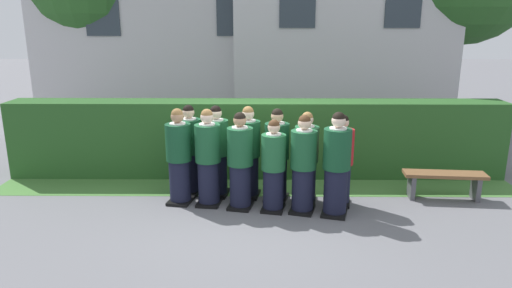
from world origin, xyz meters
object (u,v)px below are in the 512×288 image
at_px(student_rear_row_0, 190,152).
at_px(student_rear_row_2, 248,154).
at_px(student_rear_row_4, 306,160).
at_px(wooden_bench, 444,180).
at_px(student_in_red_blazer, 341,162).
at_px(student_front_row_5, 336,167).
at_px(student_front_row_4, 303,166).
at_px(student_rear_row_3, 277,157).
at_px(student_front_row_2, 240,163).
at_px(student_front_row_3, 273,168).
at_px(student_front_row_0, 179,159).
at_px(student_front_row_1, 208,160).
at_px(student_rear_row_1, 217,153).

bearing_deg(student_rear_row_0, student_rear_row_2, -9.44).
height_order(student_rear_row_4, wooden_bench, student_rear_row_4).
xyz_separation_m(student_rear_row_0, student_in_red_blazer, (2.63, -0.52, -0.03)).
xyz_separation_m(student_front_row_5, student_rear_row_0, (-2.48, 0.97, -0.03)).
bearing_deg(student_front_row_4, student_rear_row_3, 128.06).
height_order(student_front_row_5, student_rear_row_2, student_front_row_5).
relative_size(student_rear_row_3, wooden_bench, 1.14).
bearing_deg(student_rear_row_4, wooden_bench, 3.06).
bearing_deg(student_rear_row_2, student_in_red_blazer, -12.50).
relative_size(student_rear_row_2, wooden_bench, 1.15).
bearing_deg(student_front_row_4, student_front_row_2, 170.89).
distance_m(student_front_row_3, wooden_bench, 3.09).
bearing_deg(student_front_row_4, student_rear_row_0, 156.49).
bearing_deg(student_rear_row_3, student_front_row_0, -174.82).
xyz_separation_m(student_front_row_4, student_rear_row_0, (-1.96, 0.85, 0.00)).
bearing_deg(student_rear_row_2, student_front_row_2, -103.22).
distance_m(student_rear_row_2, student_rear_row_4, 1.02).
relative_size(student_front_row_1, student_front_row_4, 1.02).
bearing_deg(student_front_row_3, student_rear_row_3, 81.71).
distance_m(student_rear_row_1, student_in_red_blazer, 2.17).
xyz_separation_m(student_front_row_2, student_front_row_5, (1.54, -0.28, 0.03)).
bearing_deg(student_front_row_2, student_in_red_blazer, 5.57).
bearing_deg(student_rear_row_3, student_rear_row_1, 168.71).
bearing_deg(student_front_row_1, student_rear_row_1, 76.51).
height_order(student_front_row_0, student_front_row_3, student_front_row_0).
xyz_separation_m(student_front_row_0, student_rear_row_1, (0.61, 0.36, -0.01)).
bearing_deg(student_front_row_4, student_rear_row_2, 143.23).
xyz_separation_m(student_rear_row_0, student_rear_row_3, (1.55, -0.33, -0.00)).
height_order(student_front_row_5, student_in_red_blazer, student_front_row_5).
bearing_deg(student_rear_row_0, student_rear_row_1, -13.26).
relative_size(student_rear_row_2, student_in_red_blazer, 1.05).
distance_m(student_rear_row_3, wooden_bench, 2.98).
bearing_deg(student_front_row_4, student_rear_row_1, 153.36).
xyz_separation_m(student_front_row_1, student_in_red_blazer, (2.24, 0.03, -0.05)).
xyz_separation_m(student_front_row_2, student_rear_row_0, (-0.93, 0.69, -0.00)).
distance_m(student_rear_row_2, student_in_red_blazer, 1.61).
bearing_deg(student_rear_row_4, student_rear_row_1, 169.35).
bearing_deg(wooden_bench, student_rear_row_4, -176.94).
bearing_deg(student_rear_row_0, student_front_row_2, -36.42).
height_order(student_front_row_2, wooden_bench, student_front_row_2).
relative_size(student_rear_row_0, wooden_bench, 1.14).
relative_size(student_front_row_3, student_front_row_5, 0.91).
bearing_deg(student_in_red_blazer, student_front_row_5, -108.48).
bearing_deg(student_rear_row_2, student_front_row_3, -55.82).
height_order(student_rear_row_3, wooden_bench, student_rear_row_3).
relative_size(student_rear_row_0, student_rear_row_1, 0.99).
distance_m(student_in_red_blazer, wooden_bench, 1.93).
height_order(student_front_row_3, student_rear_row_1, student_rear_row_1).
xyz_separation_m(student_front_row_4, wooden_bench, (2.54, 0.58, -0.43)).
bearing_deg(student_front_row_3, student_front_row_1, 167.00).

